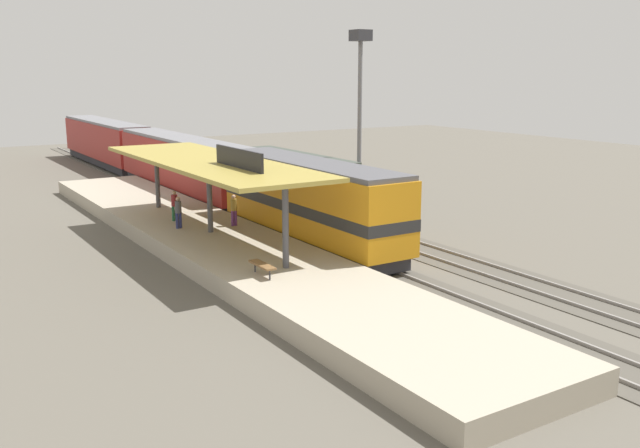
{
  "coord_description": "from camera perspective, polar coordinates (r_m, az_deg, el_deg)",
  "views": [
    {
      "loc": [
        -18.63,
        -32.98,
        9.13
      ],
      "look_at": [
        -1.38,
        -5.63,
        2.0
      ],
      "focal_mm": 38.96,
      "sensor_mm": 36.0,
      "label": 1
    }
  ],
  "objects": [
    {
      "name": "track_near",
      "position": [
        38.96,
        -2.71,
        -1.08
      ],
      "size": [
        3.2,
        110.0,
        0.16
      ],
      "color": "#4E4941",
      "rests_on": "ground"
    },
    {
      "name": "platform",
      "position": [
        36.88,
        -8.94,
        -1.33
      ],
      "size": [
        6.0,
        44.0,
        0.9
      ],
      "primitive_type": "cube",
      "color": "#A89E89",
      "rests_on": "ground"
    },
    {
      "name": "light_mast",
      "position": [
        45.54,
        3.31,
        11.5
      ],
      "size": [
        1.1,
        1.1,
        11.7
      ],
      "color": "slate",
      "rests_on": "ground"
    },
    {
      "name": "platform_bench",
      "position": [
        28.63,
        -4.77,
        -3.39
      ],
      "size": [
        0.44,
        1.7,
        0.5
      ],
      "color": "#333338",
      "rests_on": "platform"
    },
    {
      "name": "ground_plane",
      "position": [
        39.96,
        -0.21,
        -0.77
      ],
      "size": [
        120.0,
        120.0,
        0.0
      ],
      "primitive_type": "plane",
      "color": "#5B564C"
    },
    {
      "name": "person_walking",
      "position": [
        37.92,
        -7.09,
        1.28
      ],
      "size": [
        0.34,
        0.34,
        1.71
      ],
      "color": "#663375",
      "rests_on": "platform"
    },
    {
      "name": "freight_car",
      "position": [
        46.87,
        -2.12,
        3.64
      ],
      "size": [
        2.8,
        12.0,
        3.54
      ],
      "color": "#28282D",
      "rests_on": "track_far"
    },
    {
      "name": "person_boarding",
      "position": [
        37.75,
        -11.56,
        1.07
      ],
      "size": [
        0.34,
        0.34,
        1.71
      ],
      "color": "navy",
      "rests_on": "platform"
    },
    {
      "name": "track_far",
      "position": [
        41.36,
        2.84,
        -0.29
      ],
      "size": [
        3.2,
        110.0,
        0.16
      ],
      "color": "#4E4941",
      "rests_on": "ground"
    },
    {
      "name": "locomotive",
      "position": [
        36.41,
        -0.85,
        1.8
      ],
      "size": [
        2.93,
        14.43,
        4.44
      ],
      "color": "#28282D",
      "rests_on": "track_near"
    },
    {
      "name": "passenger_carriage_rear",
      "position": [
        72.13,
        -17.24,
        6.46
      ],
      "size": [
        2.9,
        20.0,
        4.24
      ],
      "color": "#28282D",
      "rests_on": "track_near"
    },
    {
      "name": "passenger_carriage_front",
      "position": [
        52.45,
        -11.19,
        4.74
      ],
      "size": [
        2.9,
        20.0,
        4.24
      ],
      "color": "#28282D",
      "rests_on": "track_near"
    },
    {
      "name": "person_waiting",
      "position": [
        39.73,
        -11.87,
        1.61
      ],
      "size": [
        0.34,
        0.34,
        1.71
      ],
      "color": "#23603D",
      "rests_on": "platform"
    },
    {
      "name": "station_canopy",
      "position": [
        36.05,
        -9.1,
        4.95
      ],
      "size": [
        5.2,
        18.0,
        4.7
      ],
      "color": "#47474C",
      "rests_on": "platform"
    }
  ]
}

